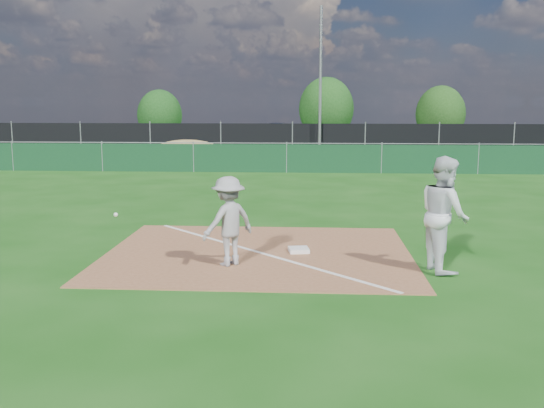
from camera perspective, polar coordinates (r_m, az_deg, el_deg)
The scene contains 17 objects.
ground at distance 20.91m, azimuth 0.83°, elevation 1.40°, with size 90.00×90.00×0.00m, color #154C10.
infield_dirt at distance 12.08m, azimuth -1.30°, elevation -4.62°, with size 6.00×5.00×0.02m, color brown.
foul_line at distance 12.08m, azimuth -1.30°, elevation -4.55°, with size 0.08×7.00×0.01m, color white.
green_fence at distance 25.80m, azimuth 1.38°, elevation 4.30°, with size 44.00×0.05×1.20m, color #0E361C.
dirt_mound at distance 29.88m, azimuth -8.00°, elevation 4.90°, with size 3.38×2.60×1.17m, color #9F874C.
black_fence at distance 33.75m, azimuth 1.93°, elevation 6.05°, with size 46.00×0.04×1.80m, color black.
parking_lot at distance 38.80m, azimuth 2.15°, elevation 5.19°, with size 46.00×9.00×0.01m, color black.
light_pole at distance 33.39m, azimuth 4.57°, elevation 11.31°, with size 0.16×0.16×8.00m, color slate.
first_base at distance 12.13m, azimuth 2.53°, elevation -4.33°, with size 0.39×0.39×0.08m, color white.
play_at_first at distance 11.03m, azimuth -4.13°, elevation -1.62°, with size 2.72×1.16×1.63m.
runner at distance 11.09m, azimuth 15.89°, elevation -0.91°, with size 1.00×0.78×2.05m, color silver.
car_left at distance 39.19m, azimuth -6.46°, elevation 6.30°, with size 1.80×4.48×1.53m, color #A0A3A7.
car_mid at distance 38.23m, azimuth 1.22°, elevation 6.37°, with size 1.75×5.01×1.65m, color black.
car_right at distance 38.16m, azimuth 9.40°, elevation 5.94°, with size 1.75×4.30×1.25m, color black.
tree_left at distance 46.00m, azimuth -10.52°, elevation 8.21°, with size 3.28×3.28×3.89m.
tree_mid at distance 45.56m, azimuth 5.13°, elevation 8.91°, with size 4.05×4.05×4.80m.
tree_right at distance 45.46m, azimuth 15.57°, elevation 8.17°, with size 3.49×3.49×4.14m.
Camera 1 is at (1.02, -10.67, 2.97)m, focal length 40.00 mm.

